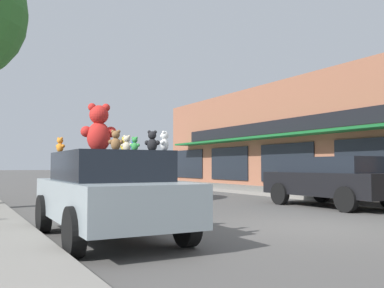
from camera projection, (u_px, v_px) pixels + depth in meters
name	position (u px, v px, depth m)	size (l,w,h in m)	color
ground_plane	(308.00, 228.00, 8.61)	(260.00, 260.00, 0.00)	#514F4C
plush_art_car	(109.00, 192.00, 7.34)	(1.96, 4.06, 1.50)	#8C999E
teddy_bear_giant	(99.00, 129.00, 7.59)	(0.66, 0.44, 0.87)	red
teddy_bear_black	(152.00, 141.00, 7.33)	(0.27, 0.22, 0.37)	black
teddy_bear_blue	(134.00, 146.00, 7.36)	(0.14, 0.15, 0.21)	blue
teddy_bear_white	(164.00, 141.00, 6.93)	(0.22, 0.22, 0.32)	white
teddy_bear_yellow	(125.00, 145.00, 8.52)	(0.21, 0.25, 0.34)	yellow
teddy_bear_green	(135.00, 144.00, 7.13)	(0.16, 0.17, 0.24)	green
teddy_bear_purple	(101.00, 147.00, 8.31)	(0.18, 0.11, 0.25)	purple
teddy_bear_brown	(116.00, 141.00, 6.80)	(0.25, 0.19, 0.33)	olive
teddy_bear_cream	(127.00, 144.00, 7.59)	(0.22, 0.20, 0.30)	beige
teddy_bear_orange	(60.00, 145.00, 7.80)	(0.17, 0.21, 0.28)	orange
parked_car_far_center	(332.00, 179.00, 13.13)	(2.06, 4.34, 1.52)	black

